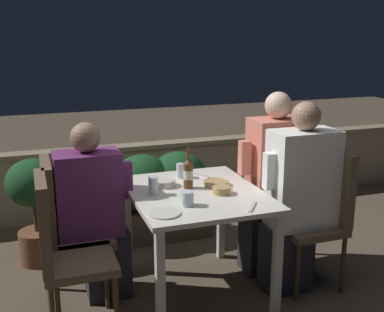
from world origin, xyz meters
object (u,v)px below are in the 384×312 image
(person_coral_top, at_px, (271,183))
(potted_plant, at_px, (34,200))
(person_purple_stripe, at_px, (95,213))
(chair_right_near, at_px, (322,206))
(chair_left_near, at_px, (60,243))
(person_white_polo, at_px, (297,198))
(chair_right_far, at_px, (294,193))
(beer_bottle, at_px, (188,173))
(chair_left_far, at_px, (63,220))

(person_coral_top, distance_m, potted_plant, 1.78)
(person_purple_stripe, distance_m, chair_right_near, 1.55)
(chair_left_near, xyz_separation_m, person_white_polo, (1.56, 0.03, 0.08))
(person_white_polo, bearing_deg, chair_right_far, 61.57)
(person_purple_stripe, height_order, chair_right_far, person_purple_stripe)
(chair_right_far, relative_size, beer_bottle, 3.55)
(beer_bottle, height_order, potted_plant, beer_bottle)
(chair_right_far, bearing_deg, person_purple_stripe, 178.95)
(person_coral_top, bearing_deg, beer_bottle, -173.43)
(person_purple_stripe, bearing_deg, person_white_polo, -14.00)
(chair_right_far, distance_m, person_coral_top, 0.23)
(person_purple_stripe, bearing_deg, chair_left_far, 180.00)
(person_coral_top, bearing_deg, chair_left_near, -167.92)
(person_coral_top, relative_size, potted_plant, 1.62)
(potted_plant, bearing_deg, chair_right_near, -27.63)
(chair_right_far, xyz_separation_m, person_coral_top, (-0.20, 0.00, 0.10))
(chair_left_far, relative_size, person_coral_top, 0.73)
(chair_left_near, height_order, beer_bottle, beer_bottle)
(chair_right_near, relative_size, person_coral_top, 0.73)
(person_white_polo, height_order, beer_bottle, person_white_polo)
(person_coral_top, bearing_deg, chair_right_far, -0.00)
(person_white_polo, relative_size, person_coral_top, 0.98)
(chair_left_near, xyz_separation_m, chair_left_far, (0.04, 0.35, 0.00))
(person_coral_top, distance_m, beer_bottle, 0.69)
(chair_left_far, bearing_deg, person_coral_top, -1.05)
(person_white_polo, relative_size, beer_bottle, 4.78)
(chair_right_far, height_order, person_coral_top, person_coral_top)
(person_white_polo, bearing_deg, chair_left_near, -179.06)
(potted_plant, bearing_deg, chair_right_far, -20.41)
(person_white_polo, height_order, chair_right_far, person_white_polo)
(chair_right_near, distance_m, person_coral_top, 0.40)
(chair_left_near, height_order, chair_right_far, same)
(chair_right_near, xyz_separation_m, person_coral_top, (-0.24, 0.30, 0.10))
(chair_left_near, height_order, chair_right_near, same)
(chair_left_far, bearing_deg, potted_plant, 103.95)
(person_purple_stripe, xyz_separation_m, potted_plant, (-0.37, 0.66, -0.09))
(person_purple_stripe, bearing_deg, person_coral_top, -1.21)
(person_purple_stripe, bearing_deg, potted_plant, 119.29)
(chair_left_near, relative_size, person_purple_stripe, 0.81)
(person_white_polo, xyz_separation_m, beer_bottle, (-0.70, 0.22, 0.18))
(chair_left_near, relative_size, chair_right_near, 1.00)
(chair_right_near, bearing_deg, chair_left_far, 169.23)
(chair_left_far, xyz_separation_m, beer_bottle, (0.81, -0.10, 0.27))
(person_coral_top, bearing_deg, chair_right_near, -51.22)
(beer_bottle, xyz_separation_m, potted_plant, (-0.98, 0.76, -0.33))
(person_coral_top, bearing_deg, person_white_polo, -82.61)
(chair_left_far, bearing_deg, person_purple_stripe, -0.00)
(chair_right_far, bearing_deg, beer_bottle, -174.95)
(person_coral_top, bearing_deg, potted_plant, 157.33)
(person_purple_stripe, xyz_separation_m, beer_bottle, (0.61, -0.10, 0.24))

